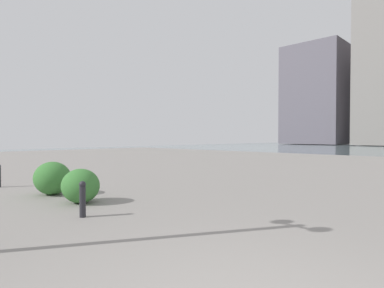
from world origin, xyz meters
The scene contains 4 objects.
building_annex centered at (27.45, -68.67, 10.86)m, with size 12.56×12.62×21.71m.
bollard_near centered at (4.48, -0.81, 0.37)m, with size 0.13×0.13×0.71m.
shrub_low centered at (7.36, -1.38, 0.45)m, with size 1.06×0.95×0.90m.
shrub_round centered at (5.77, -1.41, 0.41)m, with size 0.96×0.87×0.82m.
Camera 1 is at (-1.31, 2.08, 1.58)m, focal length 29.17 mm.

